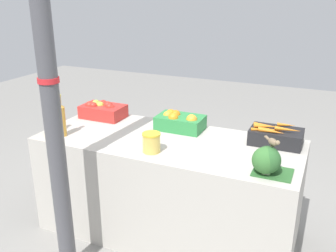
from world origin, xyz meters
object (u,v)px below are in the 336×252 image
carrot_crate (276,136)px  pickle_jar (151,142)px  support_pole (51,100)px  orange_crate (180,121)px  apple_crate (103,110)px  juice_bottle_golden (49,118)px  juice_bottle_amber (61,119)px  sparrow_bird (273,142)px  broccoli_pile (268,160)px

carrot_crate → pickle_jar: size_ratio=2.68×
support_pole → orange_crate: bearing=65.2°
apple_crate → orange_crate: size_ratio=1.00×
juice_bottle_golden → juice_bottle_amber: size_ratio=0.91×
carrot_crate → orange_crate: bearing=179.9°
pickle_jar → sparrow_bird: bearing=-0.1°
juice_bottle_amber → sparrow_bird: (1.46, 0.00, 0.07)m
broccoli_pile → juice_bottle_golden: size_ratio=0.82×
support_pole → juice_bottle_amber: 0.59m
juice_bottle_amber → pickle_jar: size_ratio=2.37×
broccoli_pile → pickle_jar: (-0.73, 0.01, -0.02)m
support_pole → juice_bottle_amber: bearing=126.1°
carrot_crate → juice_bottle_golden: (-1.52, -0.46, 0.06)m
broccoli_pile → juice_bottle_amber: size_ratio=0.74×
support_pole → juice_bottle_golden: 0.66m
juice_bottle_golden → orange_crate: bearing=29.3°
support_pole → orange_crate: (0.41, 0.89, -0.35)m
sparrow_bird → juice_bottle_golden: bearing=-133.8°
apple_crate → carrot_crate: (1.38, -0.01, -0.01)m
pickle_jar → support_pole: bearing=-133.2°
orange_crate → juice_bottle_golden: (-0.83, -0.46, 0.05)m
juice_bottle_amber → apple_crate: bearing=85.4°
pickle_jar → juice_bottle_golden: bearing=-179.6°
juice_bottle_amber → sparrow_bird: 1.46m
orange_crate → broccoli_pile: size_ratio=1.52×
orange_crate → juice_bottle_golden: size_ratio=1.25×
juice_bottle_amber → sparrow_bird: size_ratio=2.86×
juice_bottle_amber → broccoli_pile: bearing=-0.2°
juice_bottle_amber → pickle_jar: (0.71, 0.01, -0.06)m
support_pole → apple_crate: bearing=106.9°
support_pole → pickle_jar: size_ratio=17.99×
support_pole → broccoli_pile: (1.13, 0.42, -0.32)m
pickle_jar → orange_crate: bearing=89.0°
support_pole → juice_bottle_amber: size_ratio=7.59×
sparrow_bird → orange_crate: bearing=-165.7°
sparrow_bird → broccoli_pile: bearing=-110.6°
carrot_crate → pickle_jar: (-0.71, -0.46, 0.01)m
sparrow_bird → carrot_crate: bearing=141.7°
support_pole → carrot_crate: (1.11, 0.89, -0.35)m
broccoli_pile → juice_bottle_amber: bearing=179.8°
orange_crate → pickle_jar: size_ratio=2.68×
juice_bottle_amber → pickle_jar: bearing=0.4°
support_pole → juice_bottle_golden: bearing=134.7°
juice_bottle_golden → apple_crate: bearing=72.5°
support_pole → broccoli_pile: bearing=20.3°
orange_crate → juice_bottle_amber: size_ratio=1.13×
orange_crate → broccoli_pile: broccoli_pile is taller
support_pole → orange_crate: 1.04m
broccoli_pile → juice_bottle_amber: 1.44m
apple_crate → pickle_jar: size_ratio=2.68×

